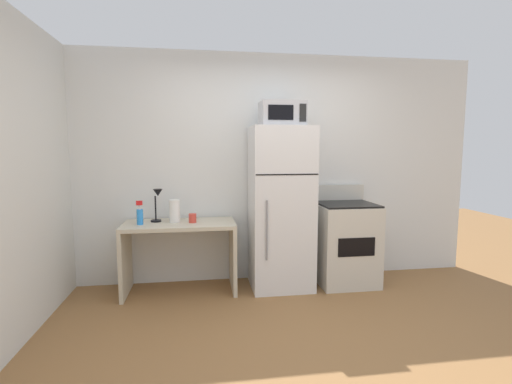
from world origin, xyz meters
TOP-DOWN VIEW (x-y plane):
  - ground_plane at (0.00, 0.00)m, footprint 12.00×12.00m
  - wall_back_white at (0.00, 1.70)m, footprint 5.00×0.10m
  - desk at (-0.99, 1.35)m, footprint 1.17×0.56m
  - desk_lamp at (-1.22, 1.43)m, footprint 0.14×0.12m
  - paper_towel_roll at (-1.04, 1.38)m, footprint 0.11×0.11m
  - coffee_mug at (-0.85, 1.33)m, footprint 0.08×0.08m
  - spray_bottle at (-1.39, 1.30)m, footprint 0.06×0.06m
  - refrigerator at (0.10, 1.34)m, footprint 0.66×0.61m
  - microwave at (0.10, 1.32)m, footprint 0.46×0.35m
  - oven_range at (0.85, 1.33)m, footprint 0.64×0.61m

SIDE VIEW (x-z plane):
  - ground_plane at x=0.00m, z-range 0.00..0.00m
  - oven_range at x=0.85m, z-range -0.08..1.02m
  - desk at x=-0.99m, z-range 0.15..0.90m
  - coffee_mug at x=-0.85m, z-range 0.75..0.84m
  - spray_bottle at x=-1.39m, z-range 0.72..0.97m
  - paper_towel_roll at x=-1.04m, z-range 0.75..0.99m
  - refrigerator at x=0.10m, z-range 0.00..1.76m
  - desk_lamp at x=-1.22m, z-range 0.81..1.17m
  - wall_back_white at x=0.00m, z-range 0.00..2.60m
  - microwave at x=0.10m, z-range 1.76..2.02m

